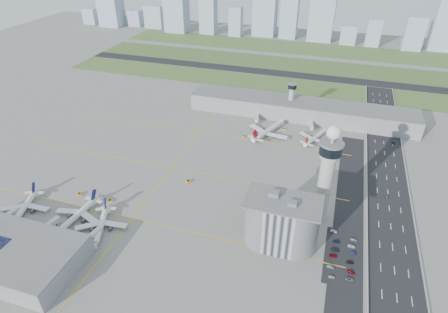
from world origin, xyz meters
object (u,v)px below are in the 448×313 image
(tug_4, at_px, (244,137))
(airplane_near_a, at_px, (23,205))
(control_tower, at_px, (327,171))
(car_lot_6, at_px, (350,279))
(airplane_far_b, at_px, (316,135))
(tug_0, at_px, (53,221))
(tug_5, at_px, (283,129))
(secondary_tower, at_px, (291,96))
(car_lot_10, at_px, (352,246))
(jet_bridge_near_2, at_px, (84,245))
(car_hw_1, at_px, (387,196))
(airplane_near_b, at_px, (76,212))
(car_hw_2, at_px, (393,143))
(car_lot_8, at_px, (350,262))
(car_lot_9, at_px, (353,253))
(car_lot_1, at_px, (330,267))
(car_lot_2, at_px, (333,256))
(car_hw_4, at_px, (375,111))
(jet_bridge_near_1, at_px, (40,234))
(car_lot_11, at_px, (354,240))
(jet_bridge_near_0, at_px, (0,223))
(admin_building, at_px, (281,222))
(jet_bridge_far_0, at_px, (257,116))
(car_lot_5, at_px, (334,231))
(airplane_far_a, at_px, (268,128))
(car_lot_7, at_px, (351,272))
(car_lot_4, at_px, (336,241))
(car_lot_3, at_px, (335,250))
(tug_2, at_px, (110,201))
(car_lot_0, at_px, (332,277))
(tug_1, at_px, (80,194))
(airplane_near_c, at_px, (100,223))
(tug_3, at_px, (188,181))

(tug_4, bearing_deg, airplane_near_a, 10.89)
(control_tower, bearing_deg, airplane_near_a, -163.61)
(car_lot_6, bearing_deg, airplane_far_b, 17.23)
(tug_0, height_order, tug_5, tug_0)
(secondary_tower, bearing_deg, car_lot_10, -69.07)
(jet_bridge_near_2, height_order, car_hw_1, jet_bridge_near_2)
(tug_5, distance_m, car_lot_10, 144.04)
(airplane_near_b, xyz_separation_m, car_hw_2, (194.79, 161.80, -4.76))
(car_lot_8, bearing_deg, car_lot_9, -14.07)
(airplane_near_b, bearing_deg, car_hw_1, 118.97)
(tug_5, distance_m, car_lot_6, 166.53)
(car_lot_1, height_order, car_lot_2, car_lot_1)
(car_hw_2, height_order, car_hw_4, car_hw_2)
(secondary_tower, xyz_separation_m, jet_bridge_near_2, (-83.00, -211.00, -15.95))
(car_hw_4, bearing_deg, jet_bridge_near_1, -128.66)
(car_lot_9, xyz_separation_m, car_lot_11, (-0.05, 11.02, -0.01))
(control_tower, height_order, jet_bridge_near_0, control_tower)
(jet_bridge_near_2, relative_size, tug_0, 4.44)
(admin_building, distance_m, jet_bridge_far_0, 162.39)
(car_lot_5, xyz_separation_m, car_lot_10, (10.59, -9.65, -0.06))
(car_lot_8, bearing_deg, tug_4, 35.58)
(control_tower, height_order, tug_0, control_tower)
(secondary_tower, distance_m, tug_0, 229.41)
(car_hw_2, relative_size, car_hw_4, 1.29)
(airplane_far_a, height_order, car_lot_7, airplane_far_a)
(car_lot_5, distance_m, car_lot_7, 31.04)
(tug_0, distance_m, car_lot_2, 169.74)
(airplane_far_a, relative_size, car_lot_4, 11.95)
(car_lot_3, height_order, car_lot_6, car_lot_3)
(tug_2, distance_m, car_lot_2, 145.32)
(car_lot_0, bearing_deg, control_tower, 4.86)
(jet_bridge_far_0, height_order, tug_0, jet_bridge_far_0)
(jet_bridge_near_1, distance_m, car_lot_11, 184.48)
(airplane_near_b, xyz_separation_m, car_lot_6, (164.50, 2.88, -4.77))
(car_lot_5, relative_size, car_hw_4, 1.15)
(admin_building, bearing_deg, car_hw_2, 63.77)
(airplane_far_a, bearing_deg, control_tower, -129.21)
(jet_bridge_near_2, distance_m, car_lot_8, 149.21)
(tug_1, relative_size, car_hw_4, 1.00)
(airplane_near_c, distance_m, tug_0, 32.97)
(jet_bridge_far_0, distance_m, tug_0, 199.64)
(airplane_near_c, bearing_deg, car_lot_11, 82.55)
(airplane_far_a, relative_size, jet_bridge_far_0, 3.27)
(car_lot_0, distance_m, car_hw_4, 222.64)
(tug_3, relative_size, car_hw_2, 0.79)
(airplane_near_b, distance_m, airplane_near_c, 20.01)
(car_lot_1, distance_m, car_hw_4, 216.10)
(airplane_far_b, height_order, car_hw_1, airplane_far_b)
(car_hw_1, bearing_deg, tug_5, 137.03)
(airplane_near_b, distance_m, car_lot_9, 167.44)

